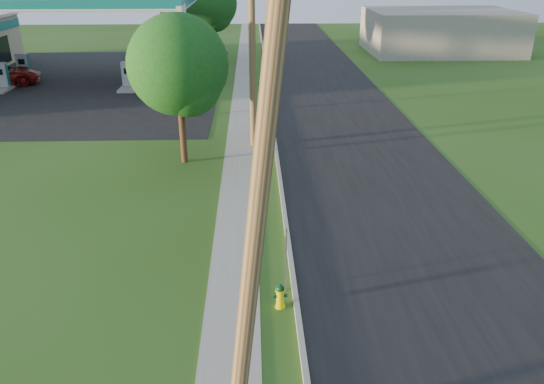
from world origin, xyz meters
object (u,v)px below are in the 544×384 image
at_px(hydrant_mid, 268,139).
at_px(fuel_pump_sw, 24,69).
at_px(utility_pole_far, 252,12).
at_px(hydrant_near, 280,296).
at_px(utility_pole_mid, 252,45).
at_px(tree_verge, 180,69).
at_px(utility_pole_near, 255,227).
at_px(tree_lot, 210,5).
at_px(fuel_pump_se, 140,68).
at_px(hydrant_far, 261,84).
at_px(fuel_pump_nw, 2,79).
at_px(price_pylon, 182,22).
at_px(fuel_pump_ne, 129,78).

bearing_deg(hydrant_mid, fuel_pump_sw, 137.58).
bearing_deg(utility_pole_far, hydrant_near, -88.82).
distance_m(utility_pole_mid, tree_verge, 3.93).
xyz_separation_m(utility_pole_near, tree_lot, (-3.63, 42.16, -0.01)).
xyz_separation_m(utility_pole_mid, fuel_pump_se, (-8.90, 17.00, -4.23)).
bearing_deg(utility_pole_mid, hydrant_far, 87.30).
bearing_deg(fuel_pump_se, fuel_pump_nw, -156.04).
relative_size(price_pylon, hydrant_mid, 10.02).
bearing_deg(fuel_pump_nw, utility_pole_mid, -35.99).
bearing_deg(tree_verge, fuel_pump_sw, 127.44).
bearing_deg(fuel_pump_se, price_pylon, -66.50).
bearing_deg(utility_pole_near, utility_pole_far, 90.00).
bearing_deg(tree_lot, fuel_pump_sw, -153.35).
xyz_separation_m(fuel_pump_se, tree_lot, (5.27, 7.16, 4.07)).
height_order(fuel_pump_se, tree_verge, tree_verge).
bearing_deg(fuel_pump_sw, hydrant_far, -14.03).
relative_size(hydrant_near, hydrant_mid, 1.08).
bearing_deg(fuel_pump_nw, fuel_pump_se, 23.96).
distance_m(tree_verge, tree_lot, 26.46).
relative_size(tree_verge, hydrant_mid, 9.75).
relative_size(fuel_pump_nw, price_pylon, 0.47).
distance_m(utility_pole_mid, price_pylon, 6.76).
distance_m(utility_pole_mid, utility_pole_far, 18.00).
relative_size(fuel_pump_se, price_pylon, 0.47).
bearing_deg(fuel_pump_sw, fuel_pump_se, 0.00).
bearing_deg(utility_pole_mid, fuel_pump_se, 117.63).
height_order(utility_pole_near, utility_pole_mid, utility_pole_mid).
height_order(fuel_pump_ne, fuel_pump_se, same).
distance_m(fuel_pump_ne, hydrant_mid, 16.21).
bearing_deg(fuel_pump_ne, utility_pole_mid, -55.60).
bearing_deg(tree_verge, utility_pole_far, 81.22).
height_order(fuel_pump_se, hydrant_near, fuel_pump_se).
xyz_separation_m(fuel_pump_ne, hydrant_mid, (9.64, -13.03, -0.39)).
xyz_separation_m(fuel_pump_sw, hydrant_near, (18.55, -30.60, -0.36)).
distance_m(fuel_pump_ne, fuel_pump_se, 4.00).
distance_m(price_pylon, tree_lot, 18.68).
bearing_deg(fuel_pump_sw, utility_pole_mid, -43.52).
distance_m(utility_pole_near, utility_pole_far, 36.00).
bearing_deg(fuel_pump_se, hydrant_near, -72.67).
relative_size(utility_pole_far, hydrant_far, 11.77).
xyz_separation_m(fuel_pump_nw, hydrant_near, (18.55, -26.60, -0.36)).
bearing_deg(fuel_pump_nw, price_pylon, -28.18).
relative_size(utility_pole_mid, hydrant_near, 13.23).
bearing_deg(fuel_pump_nw, tree_lot, 38.03).
xyz_separation_m(fuel_pump_sw, hydrant_mid, (18.64, -17.03, -0.39)).
bearing_deg(utility_pole_mid, fuel_pump_nw, 144.01).
distance_m(fuel_pump_sw, tree_verge, 24.55).
bearing_deg(utility_pole_mid, fuel_pump_ne, 124.40).
bearing_deg(tree_lot, hydrant_far, -70.32).
distance_m(tree_lot, hydrant_near, 38.26).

